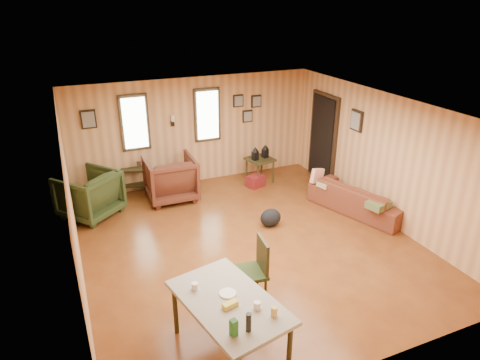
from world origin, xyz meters
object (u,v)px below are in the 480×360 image
(sofa, at_px, (360,194))
(end_table, at_px, (135,174))
(recliner_brown, at_px, (170,176))
(dining_table, at_px, (229,306))
(side_table, at_px, (260,157))
(recliner_green, at_px, (89,192))

(sofa, xyz_separation_m, end_table, (-3.91, 2.74, 0.00))
(sofa, height_order, recliner_brown, recliner_brown)
(end_table, bearing_deg, dining_table, -88.17)
(end_table, xyz_separation_m, side_table, (2.73, -0.62, 0.21))
(sofa, relative_size, side_table, 2.26)
(sofa, distance_m, recliner_green, 5.30)
(sofa, xyz_separation_m, dining_table, (-3.74, -2.42, 0.31))
(recliner_green, xyz_separation_m, side_table, (3.76, 0.21, 0.10))
(recliner_green, xyz_separation_m, dining_table, (1.20, -4.33, 0.20))
(recliner_brown, bearing_deg, dining_table, 85.44)
(sofa, height_order, dining_table, dining_table)
(side_table, relative_size, dining_table, 0.53)
(side_table, distance_m, dining_table, 5.22)
(sofa, distance_m, dining_table, 4.47)
(sofa, bearing_deg, end_table, 35.72)
(recliner_brown, distance_m, side_table, 2.12)
(recliner_brown, bearing_deg, recliner_green, 5.47)
(end_table, bearing_deg, sofa, -35.04)
(sofa, height_order, side_table, side_table)
(recliner_brown, xyz_separation_m, side_table, (2.12, 0.09, 0.09))
(sofa, bearing_deg, dining_table, 103.70)
(sofa, xyz_separation_m, side_table, (-1.18, 2.12, 0.21))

